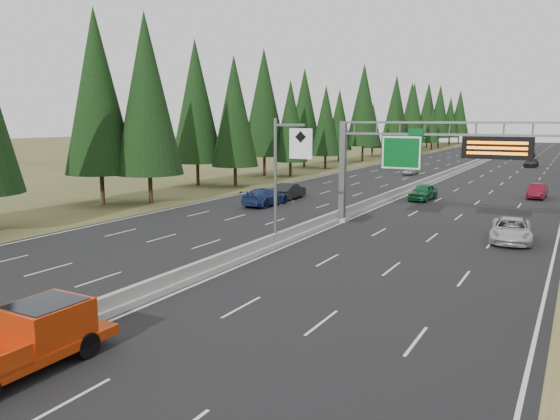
{
  "coord_description": "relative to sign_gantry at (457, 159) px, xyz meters",
  "views": [
    {
      "loc": [
        16.46,
        -4.23,
        7.98
      ],
      "look_at": [
        3.09,
        20.0,
        3.4
      ],
      "focal_mm": 35.0,
      "sensor_mm": 36.0,
      "label": 1
    }
  ],
  "objects": [
    {
      "name": "tree_row_left",
      "position": [
        -31.22,
        42.55,
        4.49
      ],
      "size": [
        12.1,
        239.34,
        18.75
      ],
      "color": "black",
      "rests_on": "ground"
    },
    {
      "name": "car_ahead_dkgrey",
      "position": [
        0.18,
        62.4,
        -4.48
      ],
      "size": [
        2.24,
        4.98,
        1.42
      ],
      "primitive_type": "imported",
      "rotation": [
        0.0,
        0.0,
        -0.05
      ],
      "color": "black",
      "rests_on": "road"
    },
    {
      "name": "car_ahead_white",
      "position": [
        -3.52,
        82.67,
        -4.52
      ],
      "size": [
        2.25,
        4.8,
        1.33
      ],
      "primitive_type": "imported",
      "rotation": [
        0.0,
        0.0,
        0.01
      ],
      "color": "silver",
      "rests_on": "road"
    },
    {
      "name": "car_ahead_far",
      "position": [
        -1.97,
        87.91,
        -4.43
      ],
      "size": [
        1.84,
        4.49,
        1.52
      ],
      "primitive_type": "imported",
      "rotation": [
        0.0,
        0.0,
        -0.01
      ],
      "color": "black",
      "rests_on": "road"
    },
    {
      "name": "car_onc_near",
      "position": [
        -17.96,
        9.03,
        -4.37
      ],
      "size": [
        2.09,
        5.06,
        1.63
      ],
      "primitive_type": "imported",
      "rotation": [
        0.0,
        0.0,
        3.22
      ],
      "color": "black",
      "rests_on": "road"
    },
    {
      "name": "median_barrier",
      "position": [
        -8.92,
        45.12,
        -4.85
      ],
      "size": [
        0.7,
        260.0,
        0.85
      ],
      "color": "gray",
      "rests_on": "road"
    },
    {
      "name": "road",
      "position": [
        -8.92,
        45.12,
        -5.23
      ],
      "size": [
        32.0,
        260.0,
        0.08
      ],
      "primitive_type": "cube",
      "color": "black",
      "rests_on": "ground"
    },
    {
      "name": "silver_minivan",
      "position": [
        3.89,
        -1.1,
        -4.43
      ],
      "size": [
        3.04,
        5.69,
        1.52
      ],
      "primitive_type": "imported",
      "rotation": [
        0.0,
        0.0,
        0.1
      ],
      "color": "#B9BBBF",
      "rests_on": "road"
    },
    {
      "name": "car_onc_blue",
      "position": [
        -17.94,
        4.23,
        -4.38
      ],
      "size": [
        2.52,
        5.7,
        1.63
      ],
      "primitive_type": "imported",
      "rotation": [
        0.0,
        0.0,
        3.1
      ],
      "color": "navy",
      "rests_on": "road"
    },
    {
      "name": "car_onc_far",
      "position": [
        -18.56,
        48.47,
        -4.54
      ],
      "size": [
        2.29,
        4.73,
        1.3
      ],
      "primitive_type": "imported",
      "rotation": [
        0.0,
        0.0,
        3.17
      ],
      "color": "#232325",
      "rests_on": "road"
    },
    {
      "name": "hov_sign_pole",
      "position": [
        -8.33,
        -9.92,
        -0.54
      ],
      "size": [
        2.8,
        0.5,
        8.0
      ],
      "color": "slate",
      "rests_on": "road"
    },
    {
      "name": "car_ahead_dkred",
      "position": [
        3.9,
        21.76,
        -4.46
      ],
      "size": [
        1.76,
        4.48,
        1.45
      ],
      "primitive_type": "imported",
      "rotation": [
        0.0,
        0.0,
        -0.05
      ],
      "color": "maroon",
      "rests_on": "road"
    },
    {
      "name": "car_ahead_green",
      "position": [
        -6.01,
        14.98,
        -4.39
      ],
      "size": [
        2.18,
        4.77,
        1.59
      ],
      "primitive_type": "imported",
      "rotation": [
        0.0,
        0.0,
        -0.07
      ],
      "color": "#14572C",
      "rests_on": "road"
    },
    {
      "name": "shoulder_left",
      "position": [
        -26.72,
        45.12,
        -5.24
      ],
      "size": [
        3.6,
        260.0,
        0.06
      ],
      "primitive_type": "cube",
      "color": "#444721",
      "rests_on": "ground"
    },
    {
      "name": "red_pickup",
      "position": [
        -7.42,
        -28.38,
        -4.07
      ],
      "size": [
        2.21,
        6.19,
        2.02
      ],
      "color": "black",
      "rests_on": "road"
    },
    {
      "name": "sign_gantry",
      "position": [
        0.0,
        0.0,
        0.0
      ],
      "size": [
        16.75,
        0.98,
        7.8
      ],
      "color": "slate",
      "rests_on": "road"
    },
    {
      "name": "car_onc_white",
      "position": [
        -14.19,
        39.72,
        -4.5
      ],
      "size": [
        1.69,
        4.07,
        1.38
      ],
      "primitive_type": "imported",
      "rotation": [
        0.0,
        0.0,
        3.16
      ],
      "color": "#B2B2B2",
      "rests_on": "road"
    }
  ]
}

